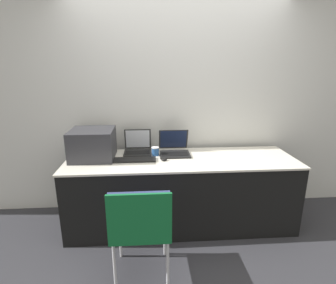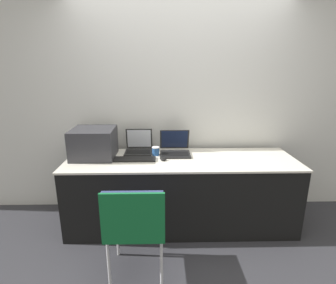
{
  "view_description": "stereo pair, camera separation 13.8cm",
  "coord_description": "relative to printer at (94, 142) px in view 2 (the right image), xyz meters",
  "views": [
    {
      "loc": [
        -0.34,
        -2.3,
        1.75
      ],
      "look_at": [
        -0.14,
        0.4,
        0.97
      ],
      "focal_mm": 28.0,
      "sensor_mm": 36.0,
      "label": 1
    },
    {
      "loc": [
        -0.2,
        -2.31,
        1.75
      ],
      "look_at": [
        -0.14,
        0.4,
        0.97
      ],
      "focal_mm": 28.0,
      "sensor_mm": 36.0,
      "label": 2
    }
  ],
  "objects": [
    {
      "name": "table",
      "position": [
        0.96,
        -0.09,
        -0.57
      ],
      "size": [
        2.48,
        0.75,
        0.79
      ],
      "color": "black",
      "rests_on": "ground_plane"
    },
    {
      "name": "coffee_cup",
      "position": [
        0.67,
        0.04,
        -0.12
      ],
      "size": [
        0.09,
        0.09,
        0.1
      ],
      "color": "#285699",
      "rests_on": "table"
    },
    {
      "name": "printer",
      "position": [
        0.0,
        0.0,
        0.0
      ],
      "size": [
        0.45,
        0.44,
        0.32
      ],
      "color": "#333338",
      "rests_on": "table"
    },
    {
      "name": "laptop_left",
      "position": [
        0.47,
        0.17,
        -0.12
      ],
      "size": [
        0.31,
        0.29,
        0.26
      ],
      "color": "black",
      "rests_on": "table"
    },
    {
      "name": "mouse",
      "position": [
        0.76,
        -0.14,
        -0.16
      ],
      "size": [
        0.06,
        0.05,
        0.03
      ],
      "color": "black",
      "rests_on": "table"
    },
    {
      "name": "external_keyboard",
      "position": [
        0.44,
        -0.12,
        -0.16
      ],
      "size": [
        0.47,
        0.14,
        0.02
      ],
      "color": "black",
      "rests_on": "table"
    },
    {
      "name": "ground_plane",
      "position": [
        0.96,
        -0.45,
        -0.96
      ],
      "size": [
        14.0,
        14.0,
        0.0
      ],
      "primitive_type": "plane",
      "color": "#333338"
    },
    {
      "name": "laptop_right",
      "position": [
        0.89,
        0.1,
        -0.12
      ],
      "size": [
        0.34,
        0.36,
        0.26
      ],
      "color": "black",
      "rests_on": "table"
    },
    {
      "name": "chair",
      "position": [
        0.53,
        -0.94,
        -0.39
      ],
      "size": [
        0.48,
        0.47,
        0.88
      ],
      "color": "navy",
      "rests_on": "ground_plane"
    },
    {
      "name": "wall_back",
      "position": [
        0.96,
        0.39,
        0.34
      ],
      "size": [
        8.0,
        0.05,
        2.6
      ],
      "color": "silver",
      "rests_on": "ground_plane"
    }
  ]
}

